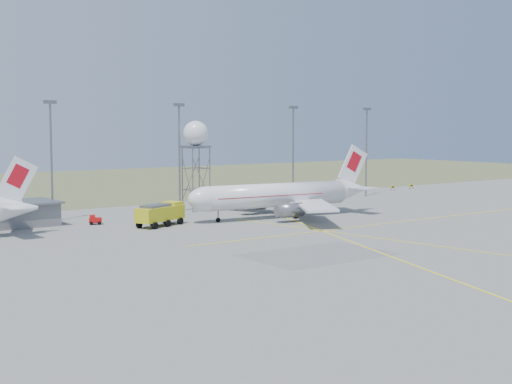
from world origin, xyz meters
TOP-DOWN VIEW (x-y plane):
  - grass_strip at (0.00, 140.00)m, footprint 400.00×120.00m
  - mast_a at (-35.00, 66.00)m, footprint 2.20×0.50m
  - mast_b at (-10.00, 66.00)m, footprint 2.20×0.50m
  - mast_c at (18.00, 66.00)m, footprint 2.20×0.50m
  - mast_d at (40.00, 66.00)m, footprint 2.20×0.50m
  - taxi_sign_near at (55.60, 72.00)m, footprint 1.60×0.17m
  - taxi_sign_far at (62.60, 72.00)m, footprint 1.60×0.17m
  - airliner_main at (-0.75, 46.98)m, footprint 37.45×36.24m
  - radar_tower at (-7.33, 64.37)m, footprint 4.75×4.75m
  - fire_truck at (-23.03, 49.83)m, footprint 9.73×6.34m
  - baggage_tug at (-30.89, 57.89)m, footprint 2.41×2.28m

SIDE VIEW (x-z plane):
  - grass_strip at x=0.00m, z-range 0.00..0.03m
  - baggage_tug at x=-30.89m, z-range -0.19..1.39m
  - taxi_sign_near at x=55.60m, z-range 0.29..1.49m
  - taxi_sign_far at x=62.60m, z-range 0.29..1.49m
  - fire_truck at x=-23.03m, z-range -0.07..3.63m
  - airliner_main at x=-0.75m, z-range -2.47..10.28m
  - radar_tower at x=-7.33m, z-range 1.05..18.26m
  - mast_a at x=-35.00m, z-range 1.82..22.32m
  - mast_b at x=-10.00m, z-range 1.82..22.32m
  - mast_c at x=18.00m, z-range 1.82..22.32m
  - mast_d at x=40.00m, z-range 1.82..22.32m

